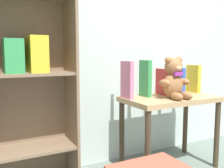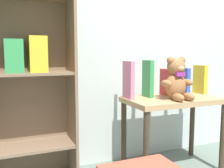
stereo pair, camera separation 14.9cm
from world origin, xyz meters
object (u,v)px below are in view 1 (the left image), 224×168
object	(u,v)px
book_standing_blue	(178,81)
book_standing_red	(162,82)
teddy_bear	(174,79)
book_standing_pink	(127,80)
book_standing_green	(145,78)
bookshelf_side	(24,59)
display_table	(170,108)
book_standing_yellow	(193,79)

from	to	relation	value
book_standing_blue	book_standing_red	bearing A→B (deg)	179.90
teddy_bear	book_standing_pink	size ratio (longest dim) A/B	1.12
teddy_bear	book_standing_green	world-z (taller)	teddy_bear
book_standing_pink	book_standing_red	world-z (taller)	book_standing_pink
book_standing_pink	book_standing_blue	size ratio (longest dim) A/B	1.28
teddy_bear	book_standing_blue	size ratio (longest dim) A/B	1.44
book_standing_red	book_standing_blue	distance (m)	0.16
book_standing_red	bookshelf_side	bearing A→B (deg)	173.06
teddy_bear	book_standing_green	bearing A→B (deg)	129.24
display_table	book_standing_red	xyz separation A→B (m)	(0.00, 0.10, 0.19)
book_standing_red	book_standing_blue	world-z (taller)	book_standing_blue
bookshelf_side	book_standing_pink	xyz separation A→B (m)	(0.67, -0.10, -0.15)
display_table	bookshelf_side	bearing A→B (deg)	168.92
bookshelf_side	book_standing_red	xyz separation A→B (m)	(0.99, -0.10, -0.18)
book_standing_green	book_standing_pink	bearing A→B (deg)	-175.89
book_standing_yellow	book_standing_red	bearing A→B (deg)	179.15
bookshelf_side	book_standing_blue	size ratio (longest dim) A/B	7.15
book_standing_blue	book_standing_green	bearing A→B (deg)	-178.93
book_standing_green	book_standing_red	xyz separation A→B (m)	(0.16, 0.00, -0.03)
teddy_bear	book_standing_green	size ratio (longest dim) A/B	1.10
book_standing_pink	display_table	bearing A→B (deg)	-14.76
display_table	book_standing_green	distance (m)	0.29
display_table	book_standing_pink	world-z (taller)	book_standing_pink
book_standing_yellow	teddy_bear	bearing A→B (deg)	-155.29
book_standing_green	book_standing_yellow	distance (m)	0.48
teddy_bear	book_standing_blue	xyz separation A→B (m)	(0.19, 0.16, -0.03)
book_standing_red	book_standing_pink	bearing A→B (deg)	179.50
bookshelf_side	teddy_bear	size ratio (longest dim) A/B	4.98
bookshelf_side	book_standing_blue	xyz separation A→B (m)	(1.15, -0.10, -0.18)
teddy_bear	book_standing_red	world-z (taller)	teddy_bear
book_standing_green	book_standing_red	distance (m)	0.16
display_table	book_standing_blue	bearing A→B (deg)	30.48
bookshelf_side	display_table	distance (m)	1.07
display_table	teddy_bear	size ratio (longest dim) A/B	2.36
book_standing_red	book_standing_yellow	world-z (taller)	book_standing_yellow
bookshelf_side	book_standing_green	xyz separation A→B (m)	(0.83, -0.10, -0.14)
book_standing_green	display_table	bearing A→B (deg)	-28.84
teddy_bear	book_standing_yellow	distance (m)	0.38
display_table	book_standing_yellow	distance (m)	0.39
teddy_bear	book_standing_yellow	bearing A→B (deg)	24.26
bookshelf_side	book_standing_red	distance (m)	1.01
bookshelf_side	display_table	world-z (taller)	bookshelf_side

